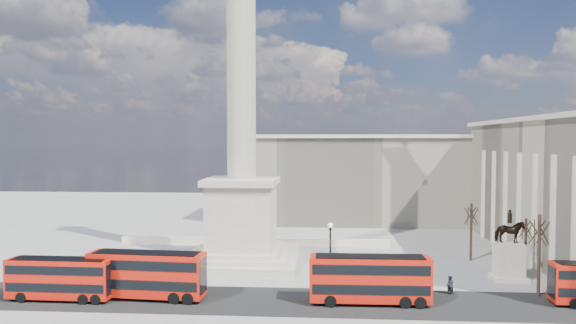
{
  "coord_description": "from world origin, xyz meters",
  "views": [
    {
      "loc": [
        10.29,
        -58.92,
        15.62
      ],
      "look_at": [
        5.98,
        3.33,
        12.95
      ],
      "focal_mm": 32.0,
      "sensor_mm": 36.0,
      "label": 1
    }
  ],
  "objects_px": {
    "pedestrian_walking": "(450,285)",
    "pedestrian_standing": "(450,285)",
    "red_bus_c": "(370,279)",
    "equestrian_statue": "(509,256)",
    "red_bus_a": "(61,278)",
    "pedestrian_crossing": "(410,272)",
    "red_bus_b": "(147,274)",
    "nelsons_column": "(242,162)",
    "victorian_lamp": "(330,248)"
  },
  "relations": [
    {
      "from": "pedestrian_walking",
      "to": "pedestrian_standing",
      "type": "xyz_separation_m",
      "value": [
        -0.06,
        0.0,
        0.06
      ]
    },
    {
      "from": "pedestrian_walking",
      "to": "red_bus_c",
      "type": "bearing_deg",
      "value": -150.73
    },
    {
      "from": "red_bus_c",
      "to": "equestrian_statue",
      "type": "height_order",
      "value": "equestrian_statue"
    },
    {
      "from": "red_bus_a",
      "to": "pedestrian_crossing",
      "type": "relative_size",
      "value": 5.31
    },
    {
      "from": "red_bus_a",
      "to": "pedestrian_walking",
      "type": "xyz_separation_m",
      "value": [
        38.38,
        4.69,
        -1.29
      ]
    },
    {
      "from": "red_bus_b",
      "to": "pedestrian_crossing",
      "type": "xyz_separation_m",
      "value": [
        26.82,
        8.35,
        -1.47
      ]
    },
    {
      "from": "nelsons_column",
      "to": "pedestrian_standing",
      "type": "height_order",
      "value": "nelsons_column"
    },
    {
      "from": "red_bus_b",
      "to": "pedestrian_crossing",
      "type": "relative_size",
      "value": 6.02
    },
    {
      "from": "victorian_lamp",
      "to": "pedestrian_walking",
      "type": "height_order",
      "value": "victorian_lamp"
    },
    {
      "from": "nelsons_column",
      "to": "red_bus_c",
      "type": "height_order",
      "value": "nelsons_column"
    },
    {
      "from": "red_bus_b",
      "to": "equestrian_statue",
      "type": "height_order",
      "value": "equestrian_statue"
    },
    {
      "from": "red_bus_b",
      "to": "equestrian_statue",
      "type": "relative_size",
      "value": 1.47
    },
    {
      "from": "red_bus_b",
      "to": "pedestrian_walking",
      "type": "relative_size",
      "value": 6.58
    },
    {
      "from": "red_bus_a",
      "to": "pedestrian_walking",
      "type": "distance_m",
      "value": 38.69
    },
    {
      "from": "victorian_lamp",
      "to": "equestrian_statue",
      "type": "height_order",
      "value": "equestrian_statue"
    },
    {
      "from": "nelsons_column",
      "to": "red_bus_b",
      "type": "distance_m",
      "value": 19.73
    },
    {
      "from": "nelsons_column",
      "to": "red_bus_b",
      "type": "relative_size",
      "value": 4.3
    },
    {
      "from": "red_bus_c",
      "to": "pedestrian_crossing",
      "type": "xyz_separation_m",
      "value": [
        5.11,
        8.37,
        -1.45
      ]
    },
    {
      "from": "nelsons_column",
      "to": "equestrian_statue",
      "type": "xyz_separation_m",
      "value": [
        30.94,
        -5.82,
        -10.19
      ]
    },
    {
      "from": "red_bus_b",
      "to": "equestrian_statue",
      "type": "bearing_deg",
      "value": 17.76
    },
    {
      "from": "red_bus_a",
      "to": "red_bus_b",
      "type": "height_order",
      "value": "red_bus_b"
    },
    {
      "from": "victorian_lamp",
      "to": "equestrian_statue",
      "type": "relative_size",
      "value": 0.85
    },
    {
      "from": "red_bus_b",
      "to": "pedestrian_walking",
      "type": "height_order",
      "value": "red_bus_b"
    },
    {
      "from": "equestrian_statue",
      "to": "pedestrian_walking",
      "type": "xyz_separation_m",
      "value": [
        -7.77,
        -5.68,
        -1.85
      ]
    },
    {
      "from": "victorian_lamp",
      "to": "pedestrian_standing",
      "type": "relative_size",
      "value": 3.58
    },
    {
      "from": "nelsons_column",
      "to": "pedestrian_crossing",
      "type": "height_order",
      "value": "nelsons_column"
    },
    {
      "from": "red_bus_c",
      "to": "nelsons_column",
      "type": "bearing_deg",
      "value": 133.28
    },
    {
      "from": "nelsons_column",
      "to": "red_bus_a",
      "type": "height_order",
      "value": "nelsons_column"
    },
    {
      "from": "nelsons_column",
      "to": "red_bus_b",
      "type": "bearing_deg",
      "value": -114.46
    },
    {
      "from": "nelsons_column",
      "to": "pedestrian_walking",
      "type": "bearing_deg",
      "value": -26.4
    },
    {
      "from": "red_bus_a",
      "to": "red_bus_c",
      "type": "xyz_separation_m",
      "value": [
        30.0,
        0.96,
        0.25
      ]
    },
    {
      "from": "red_bus_b",
      "to": "pedestrian_crossing",
      "type": "height_order",
      "value": "red_bus_b"
    },
    {
      "from": "equestrian_statue",
      "to": "pedestrian_walking",
      "type": "height_order",
      "value": "equestrian_statue"
    },
    {
      "from": "pedestrian_walking",
      "to": "pedestrian_standing",
      "type": "relative_size",
      "value": 0.94
    },
    {
      "from": "pedestrian_walking",
      "to": "pedestrian_crossing",
      "type": "xyz_separation_m",
      "value": [
        -3.27,
        4.64,
        0.08
      ]
    },
    {
      "from": "red_bus_b",
      "to": "pedestrian_walking",
      "type": "xyz_separation_m",
      "value": [
        30.09,
        3.71,
        -1.55
      ]
    },
    {
      "from": "red_bus_a",
      "to": "pedestrian_crossing",
      "type": "distance_m",
      "value": 36.35
    },
    {
      "from": "red_bus_c",
      "to": "pedestrian_walking",
      "type": "bearing_deg",
      "value": 23.17
    },
    {
      "from": "nelsons_column",
      "to": "red_bus_a",
      "type": "xyz_separation_m",
      "value": [
        -15.21,
        -16.19,
        -10.75
      ]
    },
    {
      "from": "nelsons_column",
      "to": "pedestrian_walking",
      "type": "relative_size",
      "value": 28.29
    },
    {
      "from": "red_bus_a",
      "to": "red_bus_c",
      "type": "relative_size",
      "value": 0.9
    },
    {
      "from": "red_bus_b",
      "to": "red_bus_a",
      "type": "bearing_deg",
      "value": -169.45
    },
    {
      "from": "nelsons_column",
      "to": "pedestrian_crossing",
      "type": "distance_m",
      "value": 24.21
    },
    {
      "from": "pedestrian_crossing",
      "to": "nelsons_column",
      "type": "bearing_deg",
      "value": 64.88
    },
    {
      "from": "red_bus_a",
      "to": "victorian_lamp",
      "type": "bearing_deg",
      "value": 16.74
    },
    {
      "from": "pedestrian_crossing",
      "to": "equestrian_statue",
      "type": "bearing_deg",
      "value": -90.67
    },
    {
      "from": "red_bus_a",
      "to": "pedestrian_standing",
      "type": "relative_size",
      "value": 5.47
    },
    {
      "from": "red_bus_c",
      "to": "equestrian_statue",
      "type": "relative_size",
      "value": 1.44
    },
    {
      "from": "nelsons_column",
      "to": "equestrian_statue",
      "type": "distance_m",
      "value": 33.09
    },
    {
      "from": "nelsons_column",
      "to": "pedestrian_walking",
      "type": "xyz_separation_m",
      "value": [
        23.17,
        -11.5,
        -12.04
      ]
    }
  ]
}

